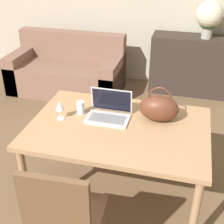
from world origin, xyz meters
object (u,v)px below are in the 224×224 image
at_px(laptop, 109,110).
at_px(flower_vase, 209,17).
at_px(couch, 68,72).
at_px(wine_glass, 60,106).
at_px(chair, 64,217).
at_px(handbag, 159,108).
at_px(drinking_glass, 81,108).

xyz_separation_m(laptop, flower_vase, (0.78, 2.14, 0.34)).
distance_m(couch, wine_glass, 2.16).
bearing_deg(chair, wine_glass, 110.23).
distance_m(chair, flower_vase, 3.25).
relative_size(laptop, flower_vase, 0.72).
xyz_separation_m(wine_glass, flower_vase, (1.16, 2.28, 0.28)).
distance_m(chair, laptop, 0.98).
relative_size(handbag, flower_vase, 0.65).
bearing_deg(drinking_glass, flower_vase, 64.59).
height_order(chair, laptop, chair).
height_order(laptop, flower_vase, flower_vase).
bearing_deg(couch, wine_glass, -68.94).
distance_m(chair, couch, 2.97).
bearing_deg(flower_vase, laptop, -109.89).
distance_m(laptop, handbag, 0.41).
bearing_deg(laptop, drinking_glass, -176.59).
relative_size(couch, laptop, 4.58).
bearing_deg(laptop, chair, -92.32).
height_order(chair, wine_glass, chair).
bearing_deg(laptop, flower_vase, 70.11).
bearing_deg(handbag, laptop, -173.42).
bearing_deg(drinking_glass, couch, 115.85).
xyz_separation_m(laptop, drinking_glass, (-0.25, -0.01, -0.00)).
xyz_separation_m(couch, laptop, (1.13, -1.81, 0.50)).
xyz_separation_m(drinking_glass, wine_glass, (-0.13, -0.12, 0.06)).
height_order(couch, handbag, handbag).
bearing_deg(couch, drinking_glass, -64.15).
xyz_separation_m(couch, wine_glass, (0.75, -1.95, 0.56)).
bearing_deg(handbag, chair, -114.01).
height_order(laptop, wine_glass, laptop).
distance_m(laptop, wine_glass, 0.41).
distance_m(chair, drinking_glass, 0.99).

